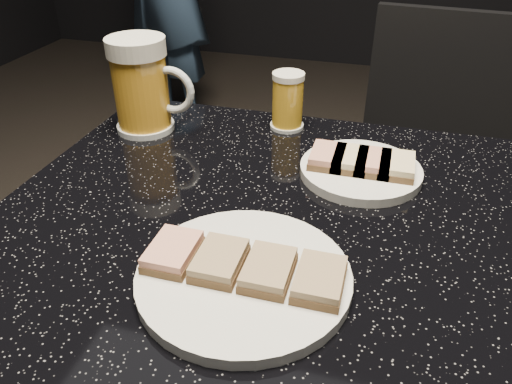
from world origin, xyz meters
TOP-DOWN VIEW (x-y plane):
  - plate_large at (0.02, -0.10)m, footprint 0.23×0.23m
  - plate_small at (0.11, 0.16)m, footprint 0.18×0.18m
  - table at (0.00, 0.00)m, footprint 0.70×0.70m
  - beer_mug at (-0.26, 0.22)m, footprint 0.14×0.10m
  - beer_tumbler at (-0.03, 0.29)m, footprint 0.06×0.06m
  - chair at (0.27, 0.62)m, footprint 0.44×0.44m
  - canapes_on_plate_large at (0.02, -0.10)m, footprint 0.21×0.07m
  - canapes_on_plate_small at (0.11, 0.16)m, footprint 0.15×0.07m

SIDE VIEW (x-z plane):
  - chair at x=0.27m, z-range 0.06..0.94m
  - table at x=0.00m, z-range 0.13..0.88m
  - plate_large at x=0.02m, z-range 0.75..0.76m
  - plate_small at x=0.11m, z-range 0.75..0.76m
  - canapes_on_plate_large at x=0.02m, z-range 0.76..0.78m
  - canapes_on_plate_small at x=0.11m, z-range 0.76..0.78m
  - beer_tumbler at x=-0.03m, z-range 0.75..0.85m
  - beer_mug at x=-0.26m, z-range 0.75..0.91m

